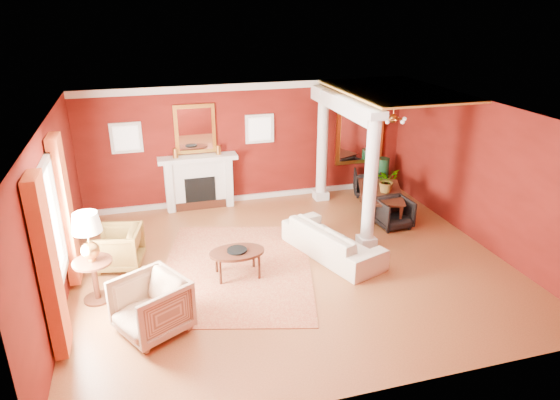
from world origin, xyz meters
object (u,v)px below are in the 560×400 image
object	(u,v)px
armchair_stripe	(151,304)
coffee_table	(237,253)
side_table	(89,242)
dining_table	(382,196)
sofa	(333,235)
armchair_leopard	(118,246)

from	to	relation	value
armchair_stripe	coffee_table	size ratio (longest dim) A/B	0.97
side_table	dining_table	size ratio (longest dim) A/B	0.94
armchair_stripe	dining_table	distance (m)	6.16
armchair_stripe	dining_table	bearing A→B (deg)	90.78
sofa	armchair_leopard	distance (m)	4.09
side_table	armchair_leopard	bearing A→B (deg)	72.20
armchair_leopard	sofa	bearing A→B (deg)	92.50
dining_table	armchair_stripe	bearing A→B (deg)	141.66
side_table	dining_table	world-z (taller)	side_table
coffee_table	side_table	xyz separation A→B (m)	(-2.42, -0.12, 0.62)
coffee_table	dining_table	xyz separation A→B (m)	(3.78, 1.82, 0.01)
dining_table	armchair_leopard	bearing A→B (deg)	120.07
sofa	dining_table	size ratio (longest dim) A/B	1.31
armchair_leopard	dining_table	xyz separation A→B (m)	(5.85, 0.86, 0.04)
sofa	coffee_table	size ratio (longest dim) A/B	2.21
sofa	coffee_table	bearing A→B (deg)	78.55
coffee_table	sofa	bearing A→B (deg)	8.05
armchair_leopard	armchair_stripe	world-z (taller)	armchair_stripe
armchair_stripe	sofa	bearing A→B (deg)	84.44
armchair_stripe	coffee_table	bearing A→B (deg)	99.73
armchair_stripe	coffee_table	world-z (taller)	armchair_stripe
armchair_leopard	dining_table	distance (m)	5.92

